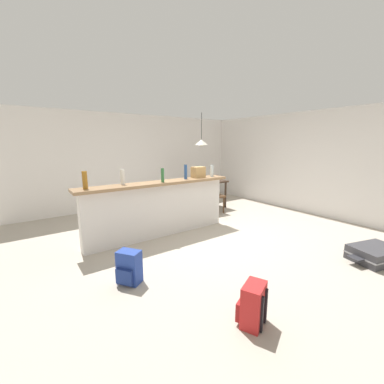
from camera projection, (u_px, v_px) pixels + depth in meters
name	position (u px, v px, depth m)	size (l,w,h in m)	color
ground_plane	(208.00, 236.00, 4.76)	(13.00, 13.00, 0.05)	#ADA393
wall_back	(140.00, 161.00, 6.94)	(6.60, 0.10, 2.50)	silver
wall_right	(291.00, 162.00, 6.49)	(0.10, 6.00, 2.50)	silver
partition_half_wall	(160.00, 210.00, 4.61)	(2.80, 0.20, 0.99)	silver
bar_countertop	(159.00, 183.00, 4.51)	(2.96, 0.40, 0.05)	#93704C
bottle_amber	(85.00, 180.00, 3.77)	(0.08, 0.08, 0.28)	#9E661E
bottle_white	(122.00, 177.00, 4.19)	(0.07, 0.07, 0.26)	silver
bottle_green	(163.00, 175.00, 4.43)	(0.06, 0.06, 0.25)	#2D6B38
bottle_blue	(186.00, 172.00, 4.82)	(0.06, 0.06, 0.28)	#284C89
bottle_clear	(212.00, 171.00, 5.20)	(0.07, 0.07, 0.24)	silver
grocery_bag	(198.00, 172.00, 5.06)	(0.26, 0.18, 0.22)	tan
dining_table	(204.00, 184.00, 6.63)	(1.10, 0.80, 0.74)	#332319
dining_chair_near_partition	(213.00, 192.00, 6.22)	(0.43, 0.43, 0.93)	#4C331E
pendant_lamp	(201.00, 142.00, 6.41)	(0.34, 0.34, 0.86)	black
suitcase_flat_charcoal	(375.00, 254.00, 3.67)	(0.89, 0.66, 0.22)	#38383D
backpack_red	(253.00, 305.00, 2.36)	(0.33, 0.31, 0.42)	red
backpack_blue	(129.00, 268.00, 3.07)	(0.33, 0.34, 0.42)	#233D93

